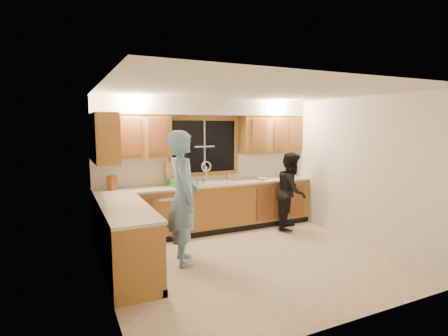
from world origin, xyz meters
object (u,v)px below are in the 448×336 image
object	(u,v)px
man	(183,198)
knife_block	(112,183)
stove	(134,254)
woman	(292,191)
dish_crate	(179,182)
soap_bottle	(229,175)
sink	(210,186)
dishwasher	(167,215)
bowl	(262,179)

from	to	relation	value
man	knife_block	size ratio (longest dim) A/B	8.05
man	stove	bearing A→B (deg)	132.24
woman	dish_crate	bearing A→B (deg)	119.87
knife_block	soap_bottle	xyz separation A→B (m)	(2.27, 0.11, -0.03)
man	soap_bottle	size ratio (longest dim) A/B	10.26
sink	woman	size ratio (longest dim) A/B	0.57
man	woman	size ratio (longest dim) A/B	1.30
dishwasher	woman	xyz separation A→B (m)	(2.33, -0.54, 0.34)
man	dish_crate	world-z (taller)	man
dishwasher	woman	bearing A→B (deg)	-13.04
knife_block	bowl	world-z (taller)	knife_block
knife_block	bowl	size ratio (longest dim) A/B	1.26
soap_bottle	bowl	world-z (taller)	soap_bottle
stove	knife_block	size ratio (longest dim) A/B	3.72
sink	man	distance (m)	1.60
sink	soap_bottle	size ratio (longest dim) A/B	4.53
sink	man	world-z (taller)	man
dishwasher	soap_bottle	distance (m)	1.48
dish_crate	sink	bearing A→B (deg)	1.07
man	dish_crate	size ratio (longest dim) A/B	6.78
stove	dish_crate	world-z (taller)	dish_crate
dishwasher	dish_crate	distance (m)	0.62
bowl	dishwasher	bearing A→B (deg)	177.96
stove	woman	distance (m)	3.53
knife_block	woman	bearing A→B (deg)	-50.80
man	soap_bottle	bearing A→B (deg)	-36.57
man	dishwasher	bearing A→B (deg)	3.05
stove	man	bearing A→B (deg)	33.69
sink	knife_block	bearing A→B (deg)	177.81
woman	bowl	world-z (taller)	woman
man	bowl	world-z (taller)	man
soap_bottle	bowl	xyz separation A→B (m)	(0.60, -0.26, -0.07)
stove	man	distance (m)	1.13
sink	bowl	xyz separation A→B (m)	(1.09, -0.08, 0.08)
stove	knife_block	distance (m)	1.98
soap_bottle	bowl	size ratio (longest dim) A/B	0.99
knife_block	stove	bearing A→B (deg)	-130.62
sink	stove	distance (m)	2.60
knife_block	dish_crate	world-z (taller)	knife_block
woman	dishwasher	bearing A→B (deg)	121.25
woman	soap_bottle	world-z (taller)	woman
soap_bottle	dish_crate	bearing A→B (deg)	-170.23
sink	dish_crate	distance (m)	0.64
soap_bottle	knife_block	bearing A→B (deg)	-177.16
woman	soap_bottle	size ratio (longest dim) A/B	7.90
woman	knife_block	world-z (taller)	woman
sink	dishwasher	bearing A→B (deg)	-179.01
stove	bowl	distance (m)	3.41
dish_crate	stove	bearing A→B (deg)	-122.84
knife_block	soap_bottle	bearing A→B (deg)	-37.15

